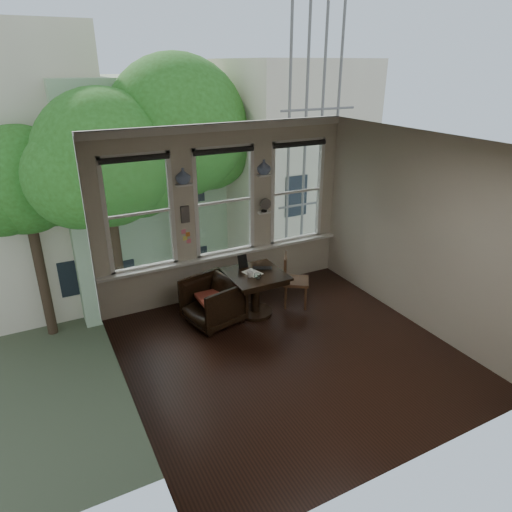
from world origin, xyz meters
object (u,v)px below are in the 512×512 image
table (255,294)px  laptop (262,269)px  side_chair_right (296,281)px  armchair_left (213,302)px  mug (250,274)px

table → laptop: bearing=17.9°
table → side_chair_right: 0.77m
armchair_left → table: bearing=71.4°
laptop → table: bearing=-134.4°
armchair_left → side_chair_right: size_ratio=0.90×
side_chair_right → laptop: 0.68m
armchair_left → mug: bearing=62.6°
armchair_left → mug: 0.74m
armchair_left → side_chair_right: bearing=73.0°
side_chair_right → mug: side_chair_right is taller
table → armchair_left: 0.73m
table → armchair_left: bearing=174.3°
side_chair_right → laptop: bearing=115.2°
table → mug: (-0.14, -0.08, 0.42)m
side_chair_right → armchair_left: bearing=119.2°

